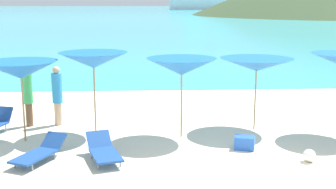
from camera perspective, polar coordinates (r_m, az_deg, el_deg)
The scene contains 12 objects.
ground_plane at distance 19.02m, azimuth 3.30°, elevation 0.02°, with size 50.00×100.00×0.30m, color beige.
ocean_water at distance 238.74m, azimuth -2.65°, elevation 10.84°, with size 650.00×440.00×0.02m, color #38B7CC.
umbrella_0 at distance 12.36m, azimuth -18.34°, elevation 2.99°, with size 2.04×2.04×2.19m.
umbrella_1 at distance 12.64m, azimuth -9.53°, elevation 4.35°, with size 1.97×1.97×2.34m.
umbrella_2 at distance 12.14m, azimuth 1.75°, elevation 3.58°, with size 2.05×2.05×2.22m.
umbrella_3 at distance 13.17m, azimuth 11.28°, elevation 3.77°, with size 2.15×2.15×2.12m.
lounge_chair_0 at distance 11.03m, azimuth -16.13°, elevation -7.07°, with size 1.17×1.64×0.52m.
lounge_chair_4 at distance 10.77m, azimuth -8.25°, elevation -7.08°, with size 1.02×1.63×0.55m.
beachgoer_0 at distance 14.04m, azimuth -17.50°, elevation 0.11°, with size 0.28×0.28×1.85m.
beachgoer_1 at distance 13.94m, azimuth -14.00°, elevation 0.09°, with size 0.31×0.31×1.82m.
beach_ball at distance 11.12m, azimuth 17.65°, elevation -7.47°, with size 0.31×0.31×0.31m, color white.
cooler_box at distance 11.64m, azimuth 9.79°, elevation -6.12°, with size 0.50×0.36×0.34m, color blue.
Camera 1 is at (-2.10, -8.50, 3.71)m, focal length 47.56 mm.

